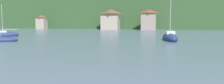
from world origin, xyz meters
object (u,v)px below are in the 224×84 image
at_px(shore_building_central, 149,20).
at_px(sailboat_far_2, 170,38).
at_px(sailboat_far_6, 3,35).
at_px(sailboat_mid_3, 0,40).
at_px(shore_building_west, 42,22).
at_px(shore_building_westcentral, 111,20).

distance_m(shore_building_central, sailboat_far_2, 44.87).
height_order(shore_building_central, sailboat_far_6, shore_building_central).
distance_m(shore_building_central, sailboat_mid_3, 57.10).
distance_m(shore_building_west, shore_building_central, 45.92).
bearing_deg(shore_building_west, shore_building_westcentral, 2.15).
bearing_deg(shore_building_west, sailboat_far_6, -68.45).
height_order(shore_building_westcentral, sailboat_far_6, shore_building_westcentral).
bearing_deg(shore_building_central, sailboat_mid_3, -111.63).
relative_size(shore_building_central, sailboat_far_2, 0.90).
bearing_deg(sailboat_far_2, sailboat_mid_3, 97.30).
bearing_deg(shore_building_central, sailboat_far_2, -81.86).
relative_size(shore_building_west, sailboat_far_2, 0.69).
height_order(shore_building_west, sailboat_far_6, sailboat_far_6).
bearing_deg(shore_building_westcentral, sailboat_mid_3, -96.06).
height_order(shore_building_central, sailboat_far_2, sailboat_far_2).
bearing_deg(sailboat_far_6, sailboat_mid_3, 93.26).
bearing_deg(shore_building_westcentral, sailboat_far_2, -64.35).
bearing_deg(sailboat_far_6, shore_building_westcentral, -143.19).
distance_m(shore_building_central, sailboat_far_6, 52.03).
xyz_separation_m(shore_building_west, sailboat_far_6, (16.84, -42.62, -2.58)).
height_order(sailboat_far_2, sailboat_mid_3, sailboat_far_2).
xyz_separation_m(shore_building_west, shore_building_westcentral, (30.61, 1.15, 1.08)).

